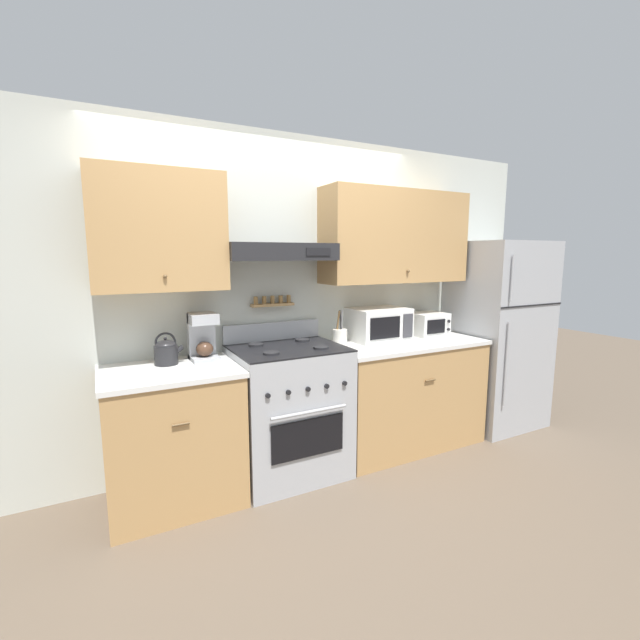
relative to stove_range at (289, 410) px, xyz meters
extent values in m
plane|color=brown|center=(0.00, -0.33, -0.49)|extent=(16.00, 16.00, 0.00)
cube|color=silver|center=(0.00, 0.37, 0.79)|extent=(5.20, 0.08, 2.55)
cube|color=tan|center=(-0.82, 0.16, 1.29)|extent=(0.82, 0.33, 0.76)
sphere|color=brown|center=(-0.82, -0.01, 1.01)|extent=(0.02, 0.02, 0.02)
cube|color=tan|center=(1.08, 0.16, 1.29)|extent=(1.33, 0.33, 0.76)
sphere|color=brown|center=(1.08, -0.01, 1.01)|extent=(0.02, 0.02, 0.02)
cube|color=#232326|center=(0.00, 0.14, 1.16)|extent=(0.82, 0.37, 0.13)
cube|color=black|center=(0.23, -0.05, 1.16)|extent=(0.20, 0.01, 0.06)
cube|color=tan|center=(0.00, 0.29, 0.76)|extent=(0.34, 0.07, 0.02)
cylinder|color=olive|center=(-0.14, 0.29, 0.80)|extent=(0.03, 0.03, 0.06)
cylinder|color=olive|center=(-0.07, 0.29, 0.80)|extent=(0.03, 0.03, 0.06)
cylinder|color=olive|center=(0.00, 0.29, 0.80)|extent=(0.03, 0.03, 0.06)
cylinder|color=olive|center=(0.07, 0.29, 0.80)|extent=(0.03, 0.03, 0.06)
cylinder|color=olive|center=(0.14, 0.29, 0.80)|extent=(0.03, 0.03, 0.06)
cube|color=tan|center=(-0.82, 0.01, -0.05)|extent=(0.82, 0.64, 0.88)
cube|color=white|center=(-0.82, 0.01, 0.40)|extent=(0.85, 0.66, 0.03)
cylinder|color=brown|center=(-0.82, -0.32, 0.16)|extent=(0.10, 0.01, 0.01)
cube|color=tan|center=(1.08, 0.01, -0.05)|extent=(1.33, 0.64, 0.88)
cube|color=white|center=(1.08, 0.01, 0.40)|extent=(1.35, 0.66, 0.03)
cylinder|color=brown|center=(1.08, -0.32, 0.16)|extent=(0.10, 0.01, 0.01)
cube|color=#ADAFB5|center=(0.00, 0.00, -0.01)|extent=(0.79, 0.64, 0.96)
cube|color=black|center=(0.00, -0.33, -0.09)|extent=(0.54, 0.01, 0.27)
cylinder|color=#ADAFB5|center=(0.00, -0.35, 0.10)|extent=(0.55, 0.02, 0.02)
cube|color=black|center=(0.00, 0.00, 0.47)|extent=(0.79, 0.64, 0.01)
cylinder|color=#232326|center=(-0.19, -0.16, 0.49)|extent=(0.11, 0.11, 0.02)
cylinder|color=#232326|center=(0.19, -0.16, 0.49)|extent=(0.11, 0.11, 0.02)
cylinder|color=#232326|center=(-0.19, 0.15, 0.49)|extent=(0.11, 0.11, 0.02)
cylinder|color=#232326|center=(0.19, 0.15, 0.49)|extent=(0.11, 0.11, 0.02)
cylinder|color=black|center=(-0.28, -0.34, 0.26)|extent=(0.03, 0.02, 0.03)
cylinder|color=black|center=(-0.14, -0.34, 0.26)|extent=(0.03, 0.02, 0.03)
cylinder|color=black|center=(0.00, -0.34, 0.26)|extent=(0.03, 0.02, 0.03)
cylinder|color=black|center=(0.14, -0.34, 0.26)|extent=(0.03, 0.02, 0.03)
cylinder|color=black|center=(0.28, -0.34, 0.26)|extent=(0.03, 0.02, 0.03)
cube|color=#ADAFB5|center=(0.00, 0.30, 0.55)|extent=(0.79, 0.04, 0.14)
cube|color=#ADAFB5|center=(2.17, -0.02, 0.39)|extent=(0.80, 0.69, 1.75)
cube|color=black|center=(2.17, -0.37, 0.70)|extent=(0.80, 0.01, 0.01)
cylinder|color=#ADAFB5|center=(1.87, -0.38, 0.95)|extent=(0.02, 0.02, 0.39)
cylinder|color=#ADAFB5|center=(1.87, -0.38, 0.21)|extent=(0.02, 0.02, 0.74)
cylinder|color=#232326|center=(-0.82, 0.14, 0.48)|extent=(0.15, 0.15, 0.13)
ellipsoid|color=#232326|center=(-0.82, 0.14, 0.55)|extent=(0.14, 0.14, 0.07)
sphere|color=black|center=(-0.82, 0.14, 0.59)|extent=(0.02, 0.02, 0.02)
cylinder|color=#232326|center=(-0.75, 0.14, 0.50)|extent=(0.09, 0.03, 0.08)
torus|color=black|center=(-0.82, 0.14, 0.57)|extent=(0.14, 0.01, 0.14)
cube|color=#ADAFB5|center=(-0.57, 0.14, 0.43)|extent=(0.18, 0.22, 0.03)
cube|color=#ADAFB5|center=(-0.57, 0.21, 0.58)|extent=(0.18, 0.08, 0.33)
cube|color=#ADAFB5|center=(-0.57, 0.13, 0.71)|extent=(0.18, 0.18, 0.07)
ellipsoid|color=#4C3323|center=(-0.57, 0.12, 0.50)|extent=(0.12, 0.12, 0.10)
cube|color=white|center=(0.91, 0.16, 0.56)|extent=(0.48, 0.35, 0.28)
cube|color=black|center=(0.85, -0.03, 0.56)|extent=(0.29, 0.01, 0.18)
cube|color=#38383D|center=(1.08, -0.03, 0.56)|extent=(0.10, 0.01, 0.20)
cylinder|color=silver|center=(0.52, 0.14, 0.48)|extent=(0.12, 0.12, 0.13)
cylinder|color=olive|center=(0.50, 0.13, 0.62)|extent=(0.01, 0.05, 0.16)
cylinder|color=#28282B|center=(0.52, 0.14, 0.62)|extent=(0.01, 0.04, 0.16)
cylinder|color=#B2B2B7|center=(0.54, 0.15, 0.62)|extent=(0.01, 0.03, 0.16)
cube|color=white|center=(1.44, 0.14, 0.52)|extent=(0.31, 0.28, 0.20)
cube|color=black|center=(1.41, -0.01, 0.52)|extent=(0.20, 0.01, 0.12)
cylinder|color=black|center=(1.55, -0.01, 0.56)|extent=(0.03, 0.01, 0.03)
cylinder|color=black|center=(1.55, -0.01, 0.48)|extent=(0.03, 0.01, 0.03)
camera|label=1|loc=(-1.21, -2.79, 1.14)|focal=24.00mm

